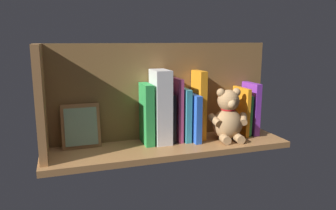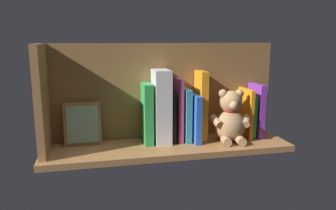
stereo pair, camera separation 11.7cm
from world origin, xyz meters
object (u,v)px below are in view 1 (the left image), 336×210
Objects in this scene: book_0 at (251,108)px; picture_frame_leaning at (81,126)px; teddy_bear at (228,117)px; dictionary_thick_white at (161,107)px.

book_0 is 1.32× the size of picture_frame_leaning.
teddy_bear is 26.35cm from dictionary_thick_white.
book_0 is 0.77× the size of dictionary_thick_white.
book_0 is 38.51cm from dictionary_thick_white.
dictionary_thick_white reaches higher than book_0.
picture_frame_leaning is at bearing -6.36° from dictionary_thick_white.
dictionary_thick_white reaches higher than picture_frame_leaning.
picture_frame_leaning is (66.93, -3.10, -2.65)cm from book_0.
dictionary_thick_white is 1.72× the size of picture_frame_leaning.
book_0 is at bearing 177.35° from picture_frame_leaning.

